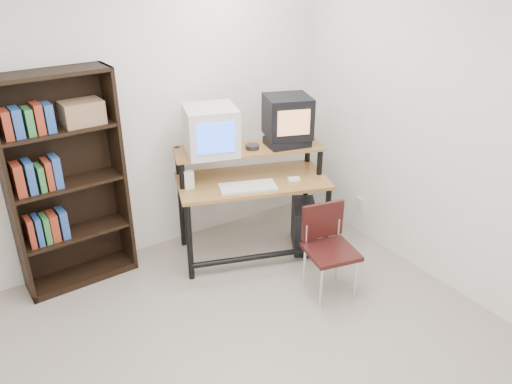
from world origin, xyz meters
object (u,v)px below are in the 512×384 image
computer_desk (252,182)px  bookshelf (65,180)px  school_chair (328,242)px  crt_monitor (211,130)px  pc_tower (304,226)px  crt_tv (288,116)px

computer_desk → bookshelf: size_ratio=0.81×
school_chair → bookshelf: (-1.63, 1.27, 0.45)m
computer_desk → crt_monitor: 0.58m
school_chair → computer_desk: bearing=115.2°
pc_tower → school_chair: bearing=-80.4°
school_chair → pc_tower: bearing=79.8°
pc_tower → school_chair: school_chair is taller
computer_desk → bookshelf: bearing=-178.5°
crt_monitor → crt_tv: crt_tv is taller
crt_tv → bookshelf: bookshelf is taller
school_chair → bookshelf: bookshelf is taller
crt_tv → pc_tower: crt_tv is taller
computer_desk → school_chair: size_ratio=1.92×
crt_monitor → pc_tower: 1.27m
pc_tower → school_chair: 0.73m
computer_desk → crt_monitor: bearing=163.9°
pc_tower → crt_monitor: bearing=-175.2°
crt_tv → bookshelf: 1.90m
computer_desk → crt_tv: crt_tv is taller
computer_desk → crt_monitor: size_ratio=2.73×
crt_tv → school_chair: 1.16m
computer_desk → school_chair: 0.88m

